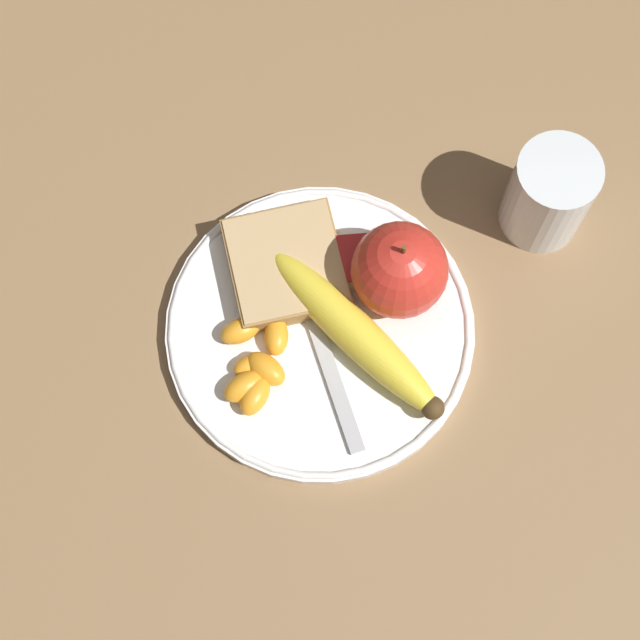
# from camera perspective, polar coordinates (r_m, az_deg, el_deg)

# --- Properties ---
(ground_plane) EXTENTS (3.00, 3.00, 0.00)m
(ground_plane) POSITION_cam_1_polar(r_m,az_deg,el_deg) (0.86, 0.00, -0.67)
(ground_plane) COLOR olive
(plate) EXTENTS (0.25, 0.25, 0.01)m
(plate) POSITION_cam_1_polar(r_m,az_deg,el_deg) (0.85, 0.00, -0.50)
(plate) COLOR white
(plate) RESTS_ON ground_plane
(juice_glass) EXTENTS (0.07, 0.07, 0.09)m
(juice_glass) POSITION_cam_1_polar(r_m,az_deg,el_deg) (0.88, 12.09, 6.50)
(juice_glass) COLOR silver
(juice_glass) RESTS_ON ground_plane
(apple) EXTENTS (0.08, 0.08, 0.09)m
(apple) POSITION_cam_1_polar(r_m,az_deg,el_deg) (0.83, 4.27, 2.67)
(apple) COLOR red
(apple) RESTS_ON plate
(banana) EXTENTS (0.16, 0.14, 0.03)m
(banana) POSITION_cam_1_polar(r_m,az_deg,el_deg) (0.83, 1.91, -0.72)
(banana) COLOR yellow
(banana) RESTS_ON plate
(bread_slice) EXTENTS (0.11, 0.10, 0.02)m
(bread_slice) POSITION_cam_1_polar(r_m,az_deg,el_deg) (0.86, -1.81, 2.92)
(bread_slice) COLOR olive
(bread_slice) RESTS_ON plate
(fork) EXTENTS (0.17, 0.06, 0.00)m
(fork) POSITION_cam_1_polar(r_m,az_deg,el_deg) (0.85, -0.17, -0.57)
(fork) COLOR #B2B2B7
(fork) RESTS_ON plate
(jam_packet) EXTENTS (0.04, 0.03, 0.02)m
(jam_packet) POSITION_cam_1_polar(r_m,az_deg,el_deg) (0.86, 1.71, 3.10)
(jam_packet) COLOR white
(jam_packet) RESTS_ON plate
(orange_segment_0) EXTENTS (0.03, 0.04, 0.02)m
(orange_segment_0) POSITION_cam_1_polar(r_m,az_deg,el_deg) (0.84, -4.28, -0.54)
(orange_segment_0) COLOR orange
(orange_segment_0) RESTS_ON plate
(orange_segment_1) EXTENTS (0.04, 0.04, 0.02)m
(orange_segment_1) POSITION_cam_1_polar(r_m,az_deg,el_deg) (0.83, -2.90, -2.62)
(orange_segment_1) COLOR orange
(orange_segment_1) RESTS_ON plate
(orange_segment_2) EXTENTS (0.04, 0.03, 0.02)m
(orange_segment_2) POSITION_cam_1_polar(r_m,az_deg,el_deg) (0.83, -3.50, -4.06)
(orange_segment_2) COLOR orange
(orange_segment_2) RESTS_ON plate
(orange_segment_3) EXTENTS (0.02, 0.03, 0.01)m
(orange_segment_3) POSITION_cam_1_polar(r_m,az_deg,el_deg) (0.83, -3.80, -2.42)
(orange_segment_3) COLOR orange
(orange_segment_3) RESTS_ON plate
(orange_segment_4) EXTENTS (0.03, 0.04, 0.02)m
(orange_segment_4) POSITION_cam_1_polar(r_m,az_deg,el_deg) (0.83, -4.07, -3.55)
(orange_segment_4) COLOR orange
(orange_segment_4) RESTS_ON plate
(orange_segment_5) EXTENTS (0.03, 0.03, 0.02)m
(orange_segment_5) POSITION_cam_1_polar(r_m,az_deg,el_deg) (0.85, -2.91, 0.40)
(orange_segment_5) COLOR orange
(orange_segment_5) RESTS_ON plate
(orange_segment_6) EXTENTS (0.03, 0.02, 0.02)m
(orange_segment_6) POSITION_cam_1_polar(r_m,az_deg,el_deg) (0.84, -2.35, -0.86)
(orange_segment_6) COLOR orange
(orange_segment_6) RESTS_ON plate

